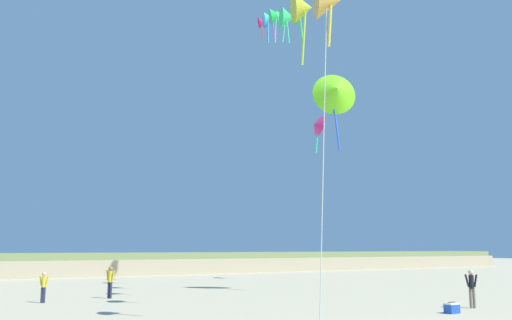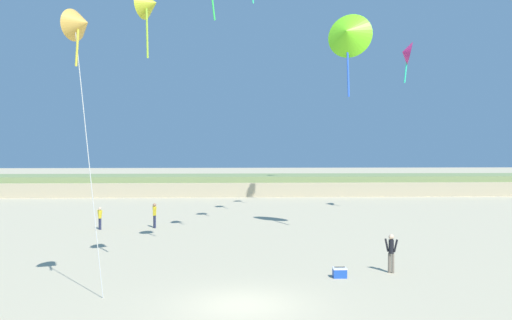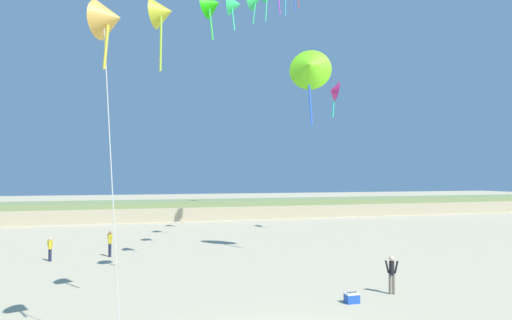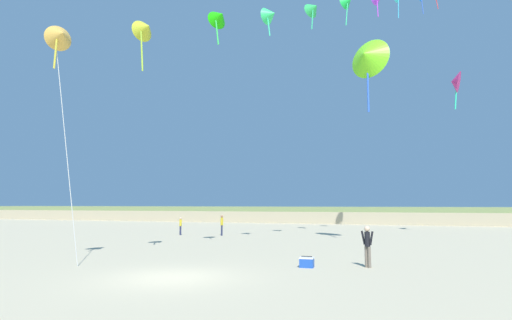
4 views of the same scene
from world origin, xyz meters
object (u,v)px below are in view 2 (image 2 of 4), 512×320
(person_mid_center, at_px, (155,214))
(large_kite_low_lead, at_px, (406,53))
(large_kite_mid_trail, at_px, (348,33))
(beach_cooler, at_px, (340,273))
(person_near_right, at_px, (100,217))
(person_near_left, at_px, (391,251))

(person_mid_center, xyz_separation_m, large_kite_low_lead, (18.91, 5.59, 11.92))
(large_kite_mid_trail, relative_size, beach_cooler, 9.04)
(person_near_right, xyz_separation_m, beach_cooler, (13.35, -13.61, -0.65))
(beach_cooler, bearing_deg, large_kite_mid_trail, 76.35)
(person_near_right, relative_size, large_kite_low_lead, 0.45)
(person_mid_center, xyz_separation_m, large_kite_mid_trail, (12.16, -4.66, 11.26))
(person_near_right, bearing_deg, large_kite_low_lead, 15.41)
(person_near_left, height_order, person_near_right, person_near_left)
(large_kite_low_lead, bearing_deg, person_mid_center, -163.53)
(beach_cooler, bearing_deg, person_near_right, 134.45)
(person_near_right, distance_m, beach_cooler, 19.08)
(large_kite_mid_trail, bearing_deg, person_near_right, 165.46)
(beach_cooler, bearing_deg, person_near_left, 17.48)
(person_mid_center, distance_m, beach_cooler, 17.30)
(person_mid_center, bearing_deg, large_kite_low_lead, 16.47)
(person_near_left, height_order, person_mid_center, person_near_left)
(person_near_left, xyz_separation_m, person_near_right, (-15.76, 12.86, -0.12))
(person_near_right, height_order, person_mid_center, person_mid_center)
(person_near_left, distance_m, person_mid_center, 18.19)
(person_mid_center, distance_m, large_kite_low_lead, 23.04)
(person_near_left, height_order, beach_cooler, person_near_left)
(large_kite_mid_trail, xyz_separation_m, beach_cooler, (-2.32, -9.55, -12.02))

